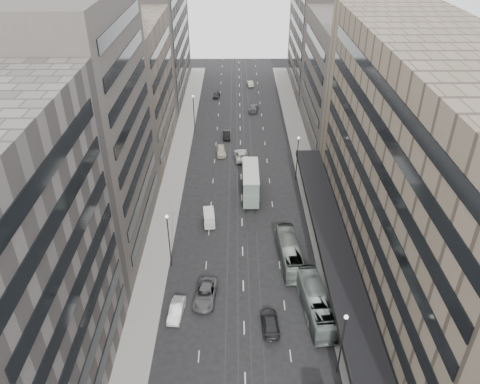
{
  "coord_description": "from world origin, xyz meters",
  "views": [
    {
      "loc": [
        -0.77,
        -36.67,
        42.11
      ],
      "look_at": [
        -0.33,
        20.09,
        6.69
      ],
      "focal_mm": 35.0,
      "sensor_mm": 36.0,
      "label": 1
    }
  ],
  "objects_px": {
    "panel_van": "(209,218)",
    "bus_far": "(289,252)",
    "double_decker": "(251,182)",
    "sedan_2": "(205,294)",
    "bus_near": "(315,302)",
    "sedan_1": "(177,310)"
  },
  "relations": [
    {
      "from": "panel_van",
      "to": "bus_far",
      "type": "bearing_deg",
      "value": -43.4
    },
    {
      "from": "panel_van",
      "to": "double_decker",
      "type": "bearing_deg",
      "value": 44.7
    },
    {
      "from": "panel_van",
      "to": "sedan_2",
      "type": "height_order",
      "value": "panel_van"
    },
    {
      "from": "bus_near",
      "to": "bus_far",
      "type": "bearing_deg",
      "value": -82.66
    },
    {
      "from": "double_decker",
      "to": "sedan_1",
      "type": "distance_m",
      "value": 28.1
    },
    {
      "from": "double_decker",
      "to": "panel_van",
      "type": "bearing_deg",
      "value": -128.87
    },
    {
      "from": "sedan_1",
      "to": "sedan_2",
      "type": "xyz_separation_m",
      "value": [
        3.28,
        2.55,
        0.08
      ]
    },
    {
      "from": "double_decker",
      "to": "sedan_1",
      "type": "height_order",
      "value": "double_decker"
    },
    {
      "from": "sedan_2",
      "to": "double_decker",
      "type": "bearing_deg",
      "value": 81.3
    },
    {
      "from": "bus_near",
      "to": "sedan_2",
      "type": "relative_size",
      "value": 1.97
    },
    {
      "from": "bus_far",
      "to": "double_decker",
      "type": "distance_m",
      "value": 17.4
    },
    {
      "from": "double_decker",
      "to": "sedan_2",
      "type": "xyz_separation_m",
      "value": [
        -6.24,
        -23.8,
        -1.93
      ]
    },
    {
      "from": "bus_far",
      "to": "double_decker",
      "type": "xyz_separation_m",
      "value": [
        -4.85,
        16.66,
        1.23
      ]
    },
    {
      "from": "bus_near",
      "to": "sedan_1",
      "type": "distance_m",
      "value": 16.55
    },
    {
      "from": "double_decker",
      "to": "sedan_1",
      "type": "bearing_deg",
      "value": -109.5
    },
    {
      "from": "bus_far",
      "to": "double_decker",
      "type": "height_order",
      "value": "double_decker"
    },
    {
      "from": "double_decker",
      "to": "panel_van",
      "type": "distance_m",
      "value": 10.42
    },
    {
      "from": "bus_near",
      "to": "panel_van",
      "type": "distance_m",
      "value": 22.57
    },
    {
      "from": "bus_near",
      "to": "sedan_2",
      "type": "bearing_deg",
      "value": -15.21
    },
    {
      "from": "sedan_1",
      "to": "panel_van",
      "type": "bearing_deg",
      "value": 86.71
    },
    {
      "from": "sedan_2",
      "to": "sedan_1",
      "type": "bearing_deg",
      "value": -136.12
    },
    {
      "from": "sedan_1",
      "to": "double_decker",
      "type": "bearing_deg",
      "value": 76.12
    }
  ]
}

